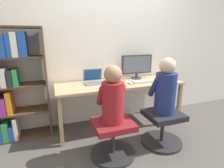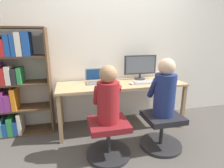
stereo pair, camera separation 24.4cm
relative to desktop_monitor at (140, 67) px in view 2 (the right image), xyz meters
The scene contains 12 objects.
ground_plane 1.13m from the desktop_monitor, 127.34° to the right, with size 14.00×14.00×0.00m, color #4C4742.
wall_back 0.55m from the desktop_monitor, 153.16° to the left, with size 10.00×0.05×2.60m.
desk 0.51m from the desktop_monitor, 153.96° to the right, with size 1.96×0.62×0.73m.
desktop_monitor is the anchor object (origin of this frame).
laptop 0.78m from the desktop_monitor, behind, with size 0.30×0.26×0.22m.
keyboard 0.33m from the desktop_monitor, 90.80° to the right, with size 0.39×0.17×0.03m.
computer_mouse_by_keyboard 0.43m from the desktop_monitor, 131.72° to the right, with size 0.06×0.10×0.03m.
office_chair_left 1.09m from the desktop_monitor, 91.46° to the right, with size 0.55×0.55×0.45m.
office_chair_right 1.33m from the desktop_monitor, 131.09° to the right, with size 0.55×0.55×0.45m.
person_at_monitor 0.85m from the desktop_monitor, 91.47° to the right, with size 0.32×0.32×0.72m.
person_at_laptop 1.14m from the desktop_monitor, 131.24° to the right, with size 0.32×0.30×0.67m.
bookshelf 1.97m from the desktop_monitor, behind, with size 0.86×0.33×1.55m.
Camera 2 is at (-0.78, -2.19, 1.41)m, focal length 28.00 mm.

